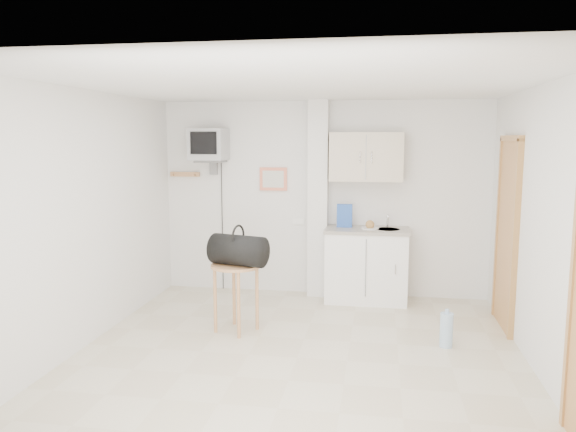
% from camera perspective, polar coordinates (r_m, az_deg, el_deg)
% --- Properties ---
extents(ground, '(4.50, 4.50, 0.00)m').
position_cam_1_polar(ground, '(5.40, 0.93, -14.20)').
color(ground, beige).
rests_on(ground, ground).
extents(room_envelope, '(4.24, 4.54, 2.55)m').
position_cam_1_polar(room_envelope, '(5.08, 3.80, 2.31)').
color(room_envelope, white).
rests_on(room_envelope, ground).
extents(kitchenette, '(1.03, 0.58, 2.10)m').
position_cam_1_polar(kitchenette, '(7.06, 7.97, -2.16)').
color(kitchenette, white).
rests_on(kitchenette, ground).
extents(crt_television, '(0.44, 0.45, 2.15)m').
position_cam_1_polar(crt_television, '(7.30, -8.05, 7.11)').
color(crt_television, slate).
rests_on(crt_television, ground).
extents(round_table, '(0.52, 0.52, 0.72)m').
position_cam_1_polar(round_table, '(5.94, -5.31, -6.08)').
color(round_table, '#A97A4B').
rests_on(round_table, ground).
extents(duffel_bag, '(0.64, 0.46, 0.43)m').
position_cam_1_polar(duffel_bag, '(5.82, -5.07, -3.46)').
color(duffel_bag, black).
rests_on(duffel_bag, round_table).
extents(water_bottle, '(0.13, 0.13, 0.38)m').
position_cam_1_polar(water_bottle, '(5.81, 15.79, -11.07)').
color(water_bottle, '#9FBFDC').
rests_on(water_bottle, ground).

